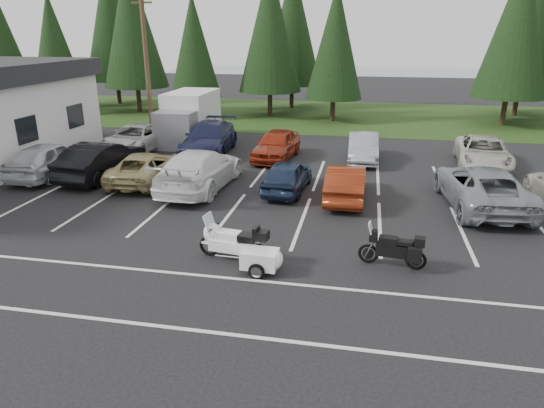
{
  "coord_description": "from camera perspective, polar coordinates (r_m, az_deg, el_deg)",
  "views": [
    {
      "loc": [
        2.51,
        -14.77,
        6.35
      ],
      "look_at": [
        -0.27,
        -0.5,
        1.13
      ],
      "focal_mm": 32.0,
      "sensor_mm": 36.0,
      "label": 1
    }
  ],
  "objects": [
    {
      "name": "car_far_2",
      "position": [
        25.35,
        0.52,
        7.0
      ],
      "size": [
        2.21,
        4.63,
        1.53
      ],
      "primitive_type": "imported",
      "rotation": [
        0.0,
        0.0,
        -0.09
      ],
      "color": "maroon",
      "rests_on": "ground"
    },
    {
      "name": "conifer_2",
      "position": [
        41.89,
        -16.16,
        19.83
      ],
      "size": [
        5.1,
        5.1,
        11.89
      ],
      "color": "#332316",
      "rests_on": "ground"
    },
    {
      "name": "car_near_1",
      "position": [
        23.35,
        -19.38,
        4.92
      ],
      "size": [
        2.15,
        5.13,
        1.65
      ],
      "primitive_type": "imported",
      "rotation": [
        0.0,
        0.0,
        3.06
      ],
      "color": "black",
      "rests_on": "ground"
    },
    {
      "name": "car_far_4",
      "position": [
        26.01,
        23.57,
        5.59
      ],
      "size": [
        2.85,
        5.4,
        1.45
      ],
      "primitive_type": "imported",
      "rotation": [
        0.0,
        0.0,
        -0.09
      ],
      "color": "beige",
      "rests_on": "ground"
    },
    {
      "name": "conifer_3",
      "position": [
        38.46,
        -9.18,
        17.88
      ],
      "size": [
        3.87,
        3.87,
        9.02
      ],
      "color": "#332316",
      "rests_on": "ground"
    },
    {
      "name": "car_far_0",
      "position": [
        28.07,
        -15.72,
        7.45
      ],
      "size": [
        2.73,
        5.39,
        1.46
      ],
      "primitive_type": "imported",
      "rotation": [
        0.0,
        0.0,
        -0.06
      ],
      "color": "silver",
      "rests_on": "ground"
    },
    {
      "name": "car_far_3",
      "position": [
        25.47,
        10.68,
        6.56
      ],
      "size": [
        1.56,
        4.24,
        1.39
      ],
      "primitive_type": "imported",
      "rotation": [
        0.0,
        0.0,
        0.02
      ],
      "color": "gray",
      "rests_on": "ground"
    },
    {
      "name": "car_near_0",
      "position": [
        24.49,
        -24.74,
        4.85
      ],
      "size": [
        2.1,
        4.86,
        1.63
      ],
      "primitive_type": "imported",
      "rotation": [
        0.0,
        0.0,
        3.18
      ],
      "color": "silver",
      "rests_on": "ground"
    },
    {
      "name": "lake_water",
      "position": [
        70.08,
        12.6,
        14.07
      ],
      "size": [
        70.0,
        50.0,
        0.02
      ],
      "primitive_type": "cube",
      "color": "slate",
      "rests_on": "ground"
    },
    {
      "name": "car_near_2",
      "position": [
        22.14,
        -14.61,
        4.2
      ],
      "size": [
        2.5,
        4.91,
        1.33
      ],
      "primitive_type": "imported",
      "rotation": [
        0.0,
        0.0,
        3.2
      ],
      "color": "#9B8D5A",
      "rests_on": "ground"
    },
    {
      "name": "conifer_5",
      "position": [
        36.47,
        7.48,
        18.44
      ],
      "size": [
        4.14,
        4.14,
        9.63
      ],
      "color": "#332316",
      "rests_on": "ground"
    },
    {
      "name": "touring_motorcycle",
      "position": [
        14.11,
        -4.55,
        -4.03
      ],
      "size": [
        2.54,
        1.11,
        1.36
      ],
      "primitive_type": null,
      "rotation": [
        0.0,
        0.0,
        -0.15
      ],
      "color": "white",
      "rests_on": "ground"
    },
    {
      "name": "car_near_3",
      "position": [
        20.69,
        -8.47,
        4.05
      ],
      "size": [
        2.59,
        5.86,
        1.67
      ],
      "primitive_type": "imported",
      "rotation": [
        0.0,
        0.0,
        3.1
      ],
      "color": "white",
      "rests_on": "ground"
    },
    {
      "name": "car_near_5",
      "position": [
        19.39,
        8.72,
        2.56
      ],
      "size": [
        1.51,
        4.26,
        1.4
      ],
      "primitive_type": "imported",
      "rotation": [
        0.0,
        0.0,
        3.14
      ],
      "color": "maroon",
      "rests_on": "ground"
    },
    {
      "name": "conifer_4",
      "position": [
        38.41,
        -0.25,
        20.0
      ],
      "size": [
        4.8,
        4.8,
        11.17
      ],
      "color": "#332316",
      "rests_on": "ground"
    },
    {
      "name": "stall_markings",
      "position": [
        18.11,
        2.36,
        -0.8
      ],
      "size": [
        32.0,
        16.0,
        0.01
      ],
      "primitive_type": "cube",
      "color": "silver",
      "rests_on": "ground"
    },
    {
      "name": "car_near_4",
      "position": [
        20.15,
        1.81,
        3.34
      ],
      "size": [
        1.83,
        4.02,
        1.34
      ],
      "primitive_type": "imported",
      "rotation": [
        0.0,
        0.0,
        3.08
      ],
      "color": "#1A2742",
      "rests_on": "ground"
    },
    {
      "name": "car_near_6",
      "position": [
        19.92,
        23.49,
        1.87
      ],
      "size": [
        3.15,
        5.95,
        1.59
      ],
      "primitive_type": "imported",
      "rotation": [
        0.0,
        0.0,
        3.23
      ],
      "color": "gray",
      "rests_on": "ground"
    },
    {
      "name": "conifer_back_a",
      "position": [
        47.46,
        -18.4,
        19.81
      ],
      "size": [
        5.28,
        5.28,
        12.3
      ],
      "color": "#332316",
      "rests_on": "ground"
    },
    {
      "name": "box_truck",
      "position": [
        29.64,
        -10.05,
        9.91
      ],
      "size": [
        2.4,
        5.6,
        2.9
      ],
      "primitive_type": null,
      "color": "silver",
      "rests_on": "ground"
    },
    {
      "name": "conifer_back_b",
      "position": [
        42.77,
        2.44,
        20.28
      ],
      "size": [
        4.97,
        4.97,
        11.58
      ],
      "color": "#332316",
      "rests_on": "ground"
    },
    {
      "name": "cargo_trailer",
      "position": [
        13.5,
        -1.43,
        -6.73
      ],
      "size": [
        1.47,
        0.87,
        0.67
      ],
      "primitive_type": null,
      "rotation": [
        0.0,
        0.0,
        -0.04
      ],
      "color": "white",
      "rests_on": "ground"
    },
    {
      "name": "conifer_back_c",
      "position": [
        43.14,
        28.16,
        19.08
      ],
      "size": [
        5.5,
        5.5,
        12.81
      ],
      "color": "#332316",
      "rests_on": "ground"
    },
    {
      "name": "grass_strip",
      "position": [
        39.37,
        7.36,
        10.29
      ],
      "size": [
        80.0,
        16.0,
        0.01
      ],
      "primitive_type": "cube",
      "color": "#1E3310",
      "rests_on": "ground"
    },
    {
      "name": "car_far_1",
      "position": [
        26.79,
        -7.41,
        7.68
      ],
      "size": [
        2.76,
        5.88,
        1.66
      ],
      "primitive_type": "imported",
      "rotation": [
        0.0,
        0.0,
        0.08
      ],
      "color": "#171C3B",
      "rests_on": "ground"
    },
    {
      "name": "ground",
      "position": [
        16.27,
        1.28,
        -3.24
      ],
      "size": [
        120.0,
        120.0,
        0.0
      ],
      "primitive_type": "plane",
      "color": "black",
      "rests_on": "ground"
    },
    {
      "name": "conifer_1",
      "position": [
        43.54,
        -24.32,
        16.82
      ],
      "size": [
        3.96,
        3.96,
        9.22
      ],
      "color": "#332316",
      "rests_on": "ground"
    },
    {
      "name": "utility_pole",
      "position": [
        29.6,
        -14.55,
        15.93
      ],
      "size": [
        1.6,
        0.26,
        9.0
      ],
      "color": "#473321",
      "rests_on": "ground"
    },
    {
      "name": "adventure_motorcycle",
      "position": [
        14.1,
        14.01,
        -4.77
      ],
      "size": [
        2.19,
        1.02,
        1.28
      ],
      "primitive_type": null,
      "rotation": [
        0.0,
        0.0,
        -0.14
      ],
      "color": "black",
      "rests_on": "ground"
    },
    {
      "name": "conifer_6",
      "position": [
        38.07,
        26.93,
        18.28
      ],
      "size": [
        4.93,
        4.93,
        11.48
      ],
      "color": "#332316",
      "rests_on": "ground"
    }
  ]
}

